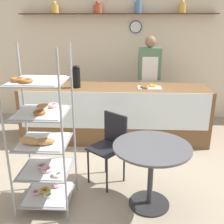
{
  "coord_description": "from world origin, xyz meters",
  "views": [
    {
      "loc": [
        0.17,
        -2.9,
        1.97
      ],
      "look_at": [
        0.0,
        0.49,
        0.8
      ],
      "focal_mm": 42.0,
      "sensor_mm": 36.0,
      "label": 1
    }
  ],
  "objects": [
    {
      "name": "display_counter",
      "position": [
        0.0,
        1.38,
        0.47
      ],
      "size": [
        3.13,
        0.77,
        0.95
      ],
      "color": "brown",
      "rests_on": "ground_plane"
    },
    {
      "name": "cafe_table",
      "position": [
        0.47,
        -0.39,
        0.56
      ],
      "size": [
        0.83,
        0.83,
        0.74
      ],
      "color": "#262628",
      "rests_on": "ground_plane"
    },
    {
      "name": "cafe_chair",
      "position": [
        0.0,
        0.09,
        0.55
      ],
      "size": [
        0.53,
        0.53,
        0.89
      ],
      "rotation": [
        0.0,
        0.0,
        5.6
      ],
      "color": "black",
      "rests_on": "ground_plane"
    },
    {
      "name": "pastry_rack",
      "position": [
        -0.68,
        -0.44,
        0.79
      ],
      "size": [
        0.57,
        0.56,
        1.77
      ],
      "color": "gray",
      "rests_on": "ground_plane"
    },
    {
      "name": "person_worker",
      "position": [
        0.62,
        1.99,
        0.96
      ],
      "size": [
        0.41,
        0.23,
        1.74
      ],
      "color": "#282833",
      "rests_on": "ground_plane"
    },
    {
      "name": "ground_plane",
      "position": [
        0.0,
        0.0,
        0.0
      ],
      "size": [
        14.0,
        14.0,
        0.0
      ],
      "primitive_type": "plane",
      "color": "gray"
    },
    {
      "name": "coffee_carafe",
      "position": [
        -0.62,
        1.29,
        1.12
      ],
      "size": [
        0.13,
        0.13,
        0.36
      ],
      "color": "black",
      "rests_on": "display_counter"
    },
    {
      "name": "back_wall",
      "position": [
        0.0,
        2.65,
        1.37
      ],
      "size": [
        10.0,
        0.3,
        2.7
      ],
      "color": "beige",
      "rests_on": "ground_plane"
    },
    {
      "name": "donut_tray_counter",
      "position": [
        0.56,
        1.32,
        0.96
      ],
      "size": [
        0.39,
        0.25,
        0.05
      ],
      "color": "silver",
      "rests_on": "display_counter"
    }
  ]
}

